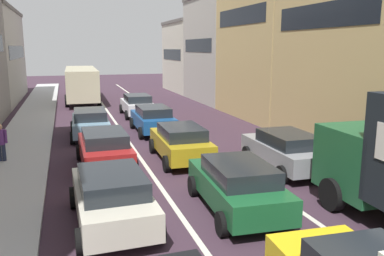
{
  "coord_description": "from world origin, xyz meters",
  "views": [
    {
      "loc": [
        -4.58,
        -2.56,
        4.65
      ],
      "look_at": [
        0.0,
        12.0,
        1.6
      ],
      "focal_mm": 37.63,
      "sensor_mm": 36.0,
      "label": 1
    }
  ],
  "objects": [
    {
      "name": "hatchback_centre_lane_third",
      "position": [
        -0.13,
        13.16,
        0.8
      ],
      "size": [
        2.15,
        4.34,
        1.49
      ],
      "rotation": [
        0.0,
        0.0,
        1.55
      ],
      "color": "#B29319",
      "rests_on": "ground"
    },
    {
      "name": "sedan_left_lane_fourth",
      "position": [
        -3.45,
        18.87,
        0.8
      ],
      "size": [
        2.15,
        4.34,
        1.49
      ],
      "rotation": [
        0.0,
        0.0,
        1.55
      ],
      "color": "#759EB7",
      "rests_on": "ground"
    },
    {
      "name": "coupe_centre_lane_fourth",
      "position": [
        -0.07,
        19.01,
        0.8
      ],
      "size": [
        2.07,
        4.31,
        1.49
      ],
      "rotation": [
        0.0,
        0.0,
        1.57
      ],
      "color": "#194C8C",
      "rests_on": "ground"
    },
    {
      "name": "traffic_light_pole",
      "position": [
        -4.45,
        -0.88,
        3.82
      ],
      "size": [
        3.58,
        0.38,
        5.5
      ],
      "color": "#2D2D33",
      "rests_on": "ground"
    },
    {
      "name": "sedan_left_lane_third",
      "position": [
        -3.26,
        13.06,
        0.8
      ],
      "size": [
        2.1,
        4.32,
        1.49
      ],
      "rotation": [
        0.0,
        0.0,
        1.58
      ],
      "color": "#A51E1E",
      "rests_on": "ground"
    },
    {
      "name": "sedan_centre_lane_second",
      "position": [
        -0.04,
        7.53,
        0.8
      ],
      "size": [
        2.25,
        4.39,
        1.49
      ],
      "rotation": [
        0.0,
        0.0,
        1.52
      ],
      "color": "#19592D",
      "rests_on": "ground"
    },
    {
      "name": "lane_stripe_left",
      "position": [
        -1.7,
        20.0,
        0.01
      ],
      "size": [
        0.16,
        60.0,
        0.01
      ],
      "primitive_type": "cube",
      "color": "silver",
      "rests_on": "ground"
    },
    {
      "name": "building_row_right",
      "position": [
        9.9,
        21.14,
        5.07
      ],
      "size": [
        7.2,
        43.9,
        12.37
      ],
      "rotation": [
        0.0,
        0.0,
        -1.57
      ],
      "color": "beige",
      "rests_on": "ground"
    },
    {
      "name": "sedan_centre_lane_fifth",
      "position": [
        0.08,
        24.89,
        0.8
      ],
      "size": [
        2.09,
        4.32,
        1.49
      ],
      "rotation": [
        0.0,
        0.0,
        1.56
      ],
      "color": "silver",
      "rests_on": "ground"
    },
    {
      "name": "pedestrian_mid_sidewalk",
      "position": [
        -7.21,
        14.81,
        0.95
      ],
      "size": [
        0.53,
        0.34,
        1.66
      ],
      "rotation": [
        0.0,
        0.0,
        4.49
      ],
      "color": "#262D47",
      "rests_on": "ground"
    },
    {
      "name": "wagon_left_lane_second",
      "position": [
        -3.58,
        7.69,
        0.8
      ],
      "size": [
        2.16,
        4.35,
        1.49
      ],
      "rotation": [
        0.0,
        0.0,
        1.6
      ],
      "color": "beige",
      "rests_on": "ground"
    },
    {
      "name": "sedan_right_lane_behind_truck",
      "position": [
        3.38,
        10.68,
        0.8
      ],
      "size": [
        2.11,
        4.33,
        1.49
      ],
      "rotation": [
        0.0,
        0.0,
        1.56
      ],
      "color": "gray",
      "rests_on": "ground"
    },
    {
      "name": "sidewalk_left",
      "position": [
        -6.7,
        20.0,
        0.07
      ],
      "size": [
        2.6,
        64.0,
        0.14
      ],
      "primitive_type": "cube",
      "color": "#BCBCBC",
      "rests_on": "ground"
    },
    {
      "name": "bus_mid_queue_primary",
      "position": [
        -3.24,
        33.91,
        1.76
      ],
      "size": [
        2.94,
        10.54,
        2.9
      ],
      "rotation": [
        0.0,
        0.0,
        1.55
      ],
      "color": "#BFB793",
      "rests_on": "ground"
    },
    {
      "name": "lane_stripe_right",
      "position": [
        1.7,
        20.0,
        0.01
      ],
      "size": [
        0.16,
        60.0,
        0.01
      ],
      "primitive_type": "cube",
      "color": "silver",
      "rests_on": "ground"
    }
  ]
}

